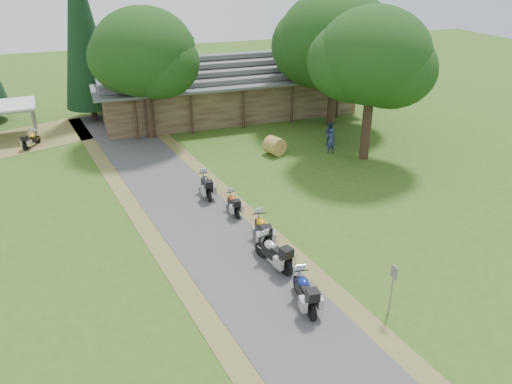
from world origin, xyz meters
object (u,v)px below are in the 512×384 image
object	(u,v)px
motorcycle_row_e	(206,184)
hay_bale	(275,146)
motorcycle_row_d	(233,202)
motorcycle_row_b	(274,251)
motorcycle_row_a	(305,290)
motorcycle_row_c	(262,228)
motorcycle_carport_a	(31,139)
lodge	(226,83)

from	to	relation	value
motorcycle_row_e	hay_bale	distance (m)	7.43
motorcycle_row_d	motorcycle_row_e	bearing A→B (deg)	19.32
motorcycle_row_b	hay_bale	size ratio (longest dim) A/B	1.79
motorcycle_row_a	motorcycle_row_b	world-z (taller)	motorcycle_row_b
motorcycle_row_b	motorcycle_row_c	xyz separation A→B (m)	(0.24, 2.01, -0.01)
motorcycle_row_a	motorcycle_row_e	distance (m)	10.62
motorcycle_row_d	motorcycle_carport_a	distance (m)	17.30
motorcycle_row_d	motorcycle_row_c	bearing A→B (deg)	-171.67
motorcycle_row_b	motorcycle_row_c	bearing A→B (deg)	-23.20
motorcycle_row_e	motorcycle_row_b	bearing A→B (deg)	-170.21
hay_bale	motorcycle_row_d	bearing A→B (deg)	-126.02
motorcycle_carport_a	lodge	bearing A→B (deg)	-45.59
motorcycle_row_a	motorcycle_row_b	size ratio (longest dim) A/B	0.97
motorcycle_row_a	motorcycle_carport_a	bearing A→B (deg)	31.37
motorcycle_row_d	hay_bale	world-z (taller)	hay_bale
motorcycle_row_e	motorcycle_carport_a	world-z (taller)	motorcycle_row_e
motorcycle_row_a	motorcycle_row_d	distance (m)	8.10
motorcycle_row_b	motorcycle_carport_a	xyz separation A→B (m)	(-10.32, 19.22, -0.15)
motorcycle_row_b	motorcycle_row_c	world-z (taller)	motorcycle_row_b
lodge	motorcycle_row_b	bearing A→B (deg)	-101.88
motorcycle_row_e	hay_bale	xyz separation A→B (m)	(5.88, 4.54, -0.08)
lodge	hay_bale	size ratio (longest dim) A/B	17.92
motorcycle_row_e	lodge	bearing A→B (deg)	-17.90
motorcycle_row_d	lodge	bearing A→B (deg)	-14.08
motorcycle_row_a	motorcycle_row_c	distance (m)	4.88
lodge	motorcycle_row_c	world-z (taller)	lodge
motorcycle_row_c	hay_bale	world-z (taller)	motorcycle_row_c
lodge	motorcycle_row_d	size ratio (longest dim) A/B	12.62
motorcycle_row_a	hay_bale	distance (m)	15.85
motorcycle_row_b	motorcycle_row_e	size ratio (longest dim) A/B	1.07
motorcycle_row_a	hay_bale	world-z (taller)	motorcycle_row_a
lodge	motorcycle_row_a	world-z (taller)	lodge
lodge	hay_bale	bearing A→B (deg)	-89.03
lodge	motorcycle_row_a	size ratio (longest dim) A/B	10.27
motorcycle_row_b	motorcycle_carport_a	world-z (taller)	motorcycle_row_b
motorcycle_row_c	motorcycle_row_a	bearing A→B (deg)	-174.57
motorcycle_row_e	motorcycle_carport_a	distance (m)	14.86
motorcycle_row_b	motorcycle_row_d	bearing A→B (deg)	-14.94
motorcycle_carport_a	hay_bale	distance (m)	16.79
motorcycle_row_d	hay_bale	xyz separation A→B (m)	(5.09, 7.01, 0.02)
lodge	motorcycle_row_e	bearing A→B (deg)	-110.82
motorcycle_row_d	motorcycle_carport_a	xyz separation A→B (m)	(-10.18, 13.99, -0.00)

